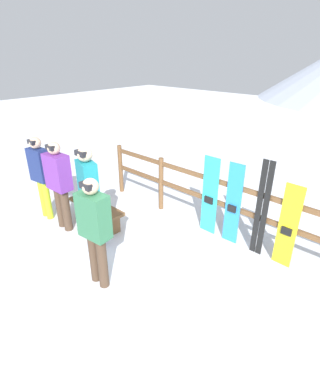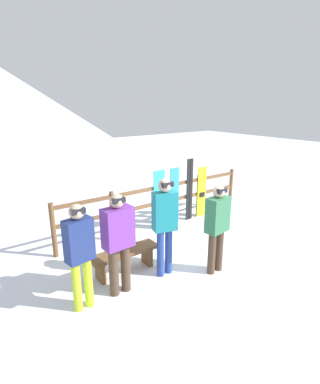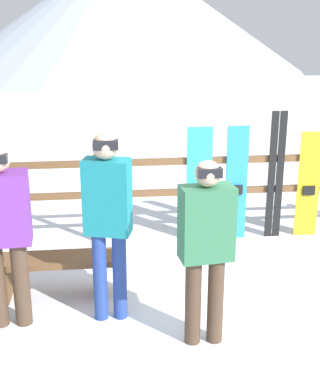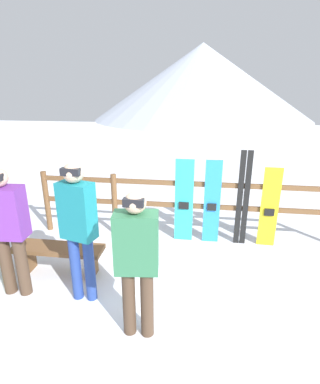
{
  "view_description": "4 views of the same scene",
  "coord_description": "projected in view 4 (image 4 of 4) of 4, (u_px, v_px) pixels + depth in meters",
  "views": [
    {
      "loc": [
        2.56,
        -2.55,
        3.06
      ],
      "look_at": [
        -0.61,
        0.85,
        0.87
      ],
      "focal_mm": 28.0,
      "sensor_mm": 36.0,
      "label": 1
    },
    {
      "loc": [
        -4.07,
        -4.01,
        2.98
      ],
      "look_at": [
        -0.42,
        1.02,
        1.12
      ],
      "focal_mm": 28.0,
      "sensor_mm": 36.0,
      "label": 2
    },
    {
      "loc": [
        -1.21,
        -4.65,
        2.73
      ],
      "look_at": [
        -0.6,
        0.96,
        0.85
      ],
      "focal_mm": 50.0,
      "sensor_mm": 36.0,
      "label": 3
    },
    {
      "loc": [
        0.19,
        -3.21,
        2.55
      ],
      "look_at": [
        -0.37,
        0.83,
        1.13
      ],
      "focal_mm": 28.0,
      "sensor_mm": 36.0,
      "label": 4
    }
  ],
  "objects": [
    {
      "name": "person_teal",
      "position": [
        78.0,
        223.0,
        3.5
      ],
      "size": [
        0.45,
        0.32,
        1.78
      ],
      "color": "navy",
      "rests_on": "ground"
    },
    {
      "name": "fence",
      "position": [
        187.0,
        203.0,
        5.15
      ],
      "size": [
        5.27,
        0.1,
        1.14
      ],
      "color": "brown",
      "rests_on": "ground"
    },
    {
      "name": "ground_plane",
      "position": [
        179.0,
        296.0,
        3.87
      ],
      "size": [
        40.0,
        40.0,
        0.0
      ],
      "primitive_type": "plane",
      "color": "white"
    },
    {
      "name": "person_purple",
      "position": [
        7.0,
        225.0,
        3.63
      ],
      "size": [
        0.49,
        0.29,
        1.68
      ],
      "color": "#4C3828",
      "rests_on": "ground"
    },
    {
      "name": "snowboard_yellow",
      "position": [
        269.0,
        208.0,
        4.92
      ],
      "size": [
        0.29,
        0.06,
        1.37
      ],
      "color": "yellow",
      "rests_on": "ground"
    },
    {
      "name": "ski_pair_black",
      "position": [
        243.0,
        199.0,
        4.93
      ],
      "size": [
        0.2,
        0.02,
        1.63
      ],
      "color": "black",
      "rests_on": "ground"
    },
    {
      "name": "snowboard_cyan",
      "position": [
        184.0,
        201.0,
        5.09
      ],
      "size": [
        0.31,
        0.06,
        1.46
      ],
      "color": "#2DBFCC",
      "rests_on": "ground"
    },
    {
      "name": "snowboard_blue",
      "position": [
        212.0,
        203.0,
        5.02
      ],
      "size": [
        0.27,
        0.06,
        1.46
      ],
      "color": "#288CE0",
      "rests_on": "ground"
    },
    {
      "name": "bench",
      "position": [
        59.0,
        254.0,
        4.25
      ],
      "size": [
        1.29,
        0.36,
        0.43
      ],
      "color": "brown",
      "rests_on": "ground"
    },
    {
      "name": "person_plaid_green",
      "position": [
        137.0,
        257.0,
        2.99
      ],
      "size": [
        0.46,
        0.29,
        1.64
      ],
      "color": "#4C3828",
      "rests_on": "ground"
    },
    {
      "name": "mountain_backdrop",
      "position": [
        202.0,
        82.0,
        24.96
      ],
      "size": [
        18.0,
        18.0,
        6.0
      ],
      "color": "#B2BCD1",
      "rests_on": "ground"
    }
  ]
}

